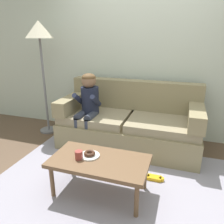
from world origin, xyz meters
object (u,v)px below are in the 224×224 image
floor_lamp (40,38)px  couch (130,124)px  mug (79,155)px  toy_controller (154,178)px  person_child (88,104)px  donut (90,153)px  coffee_table (99,163)px

floor_lamp → couch: bearing=-2.2°
mug → toy_controller: bearing=32.2°
couch → person_child: person_child is taller
donut → couch: bearing=82.9°
donut → toy_controller: (0.65, 0.37, -0.42)m
person_child → floor_lamp: floor_lamp is taller
donut → toy_controller: donut is taller
mug → person_child: bearing=109.1°
couch → toy_controller: 0.98m
coffee_table → person_child: bearing=119.7°
mug → donut: bearing=46.9°
mug → toy_controller: mug is taller
couch → mug: 1.27m
couch → donut: bearing=-97.1°
donut → floor_lamp: 2.14m
donut → floor_lamp: size_ratio=0.07×
person_child → mug: bearing=-70.9°
coffee_table → mug: mug is taller
coffee_table → person_child: size_ratio=0.91×
donut → floor_lamp: floor_lamp is taller
donut → toy_controller: size_ratio=0.53×
coffee_table → toy_controller: 0.74m
donut → mug: size_ratio=1.33×
toy_controller → mug: bearing=-168.1°
couch → floor_lamp: (-1.49, 0.06, 1.24)m
coffee_table → floor_lamp: (-1.46, 1.24, 1.22)m
couch → coffee_table: 1.18m
mug → couch: bearing=79.7°
coffee_table → floor_lamp: size_ratio=0.55×
toy_controller → floor_lamp: floor_lamp is taller
donut → mug: 0.12m
floor_lamp → coffee_table: bearing=-40.3°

